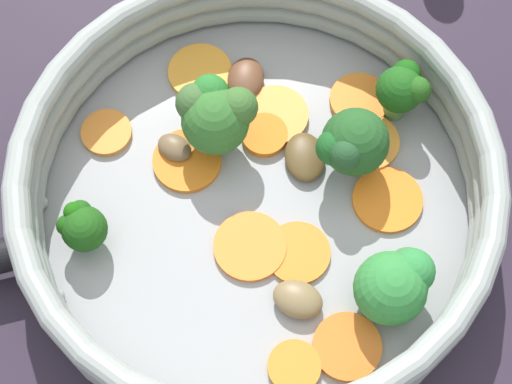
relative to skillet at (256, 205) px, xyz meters
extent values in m
plane|color=#281F2D|center=(0.00, 0.00, -0.01)|extent=(4.00, 4.00, 0.00)
cylinder|color=#939699|center=(0.00, 0.00, 0.00)|extent=(0.28, 0.28, 0.01)
torus|color=#919A96|center=(0.00, 0.00, 0.01)|extent=(0.30, 0.30, 0.02)
torus|color=#919A96|center=(0.00, 0.00, 0.03)|extent=(0.30, 0.30, 0.02)
torus|color=#919A96|center=(0.00, 0.00, 0.05)|extent=(0.30, 0.30, 0.02)
sphere|color=#979B9C|center=(-0.13, -0.02, 0.01)|extent=(0.01, 0.01, 0.01)
sphere|color=#94999C|center=(-0.11, -0.08, 0.01)|extent=(0.01, 0.01, 0.01)
cylinder|color=#F9943B|center=(0.01, 0.06, 0.01)|extent=(0.06, 0.06, 0.01)
cylinder|color=orange|center=(-0.05, 0.09, 0.01)|extent=(0.05, 0.05, 0.00)
cylinder|color=orange|center=(0.06, -0.09, 0.01)|extent=(0.06, 0.06, 0.01)
cylinder|color=orange|center=(0.03, -0.03, 0.01)|extent=(0.05, 0.05, 0.00)
cylinder|color=orange|center=(0.00, 0.05, 0.01)|extent=(0.03, 0.03, 0.01)
cylinder|color=orange|center=(-0.05, 0.02, 0.01)|extent=(0.06, 0.06, 0.00)
cylinder|color=orange|center=(0.06, 0.08, 0.01)|extent=(0.05, 0.05, 0.01)
cylinder|color=orange|center=(0.08, 0.01, 0.01)|extent=(0.06, 0.06, 0.00)
cylinder|color=#F69936|center=(0.07, 0.05, 0.01)|extent=(0.05, 0.05, 0.00)
cylinder|color=orange|center=(0.00, -0.03, 0.01)|extent=(0.06, 0.06, 0.00)
cylinder|color=orange|center=(-0.10, 0.04, 0.01)|extent=(0.05, 0.05, 0.00)
cylinder|color=orange|center=(0.03, -0.10, 0.01)|extent=(0.03, 0.03, 0.01)
cylinder|color=#6F9E5D|center=(0.09, -0.06, 0.01)|extent=(0.02, 0.02, 0.01)
sphere|color=#2E7F38|center=(0.09, -0.06, 0.03)|extent=(0.04, 0.04, 0.04)
sphere|color=#2B7F3B|center=(0.10, -0.04, 0.03)|extent=(0.03, 0.03, 0.03)
sphere|color=#327639|center=(0.09, -0.04, 0.03)|extent=(0.03, 0.03, 0.03)
cylinder|color=#5C954B|center=(-0.03, 0.04, 0.02)|extent=(0.02, 0.02, 0.02)
sphere|color=#2F6628|center=(-0.03, 0.04, 0.04)|extent=(0.04, 0.04, 0.04)
sphere|color=#256D29|center=(-0.04, 0.05, 0.04)|extent=(0.02, 0.02, 0.02)
sphere|color=#395E2E|center=(-0.04, 0.05, 0.04)|extent=(0.03, 0.03, 0.03)
sphere|color=#37622A|center=(-0.02, 0.04, 0.05)|extent=(0.03, 0.03, 0.03)
cylinder|color=#5D8F4F|center=(0.08, 0.08, 0.02)|extent=(0.01, 0.01, 0.02)
sphere|color=#1A5216|center=(0.08, 0.08, 0.04)|extent=(0.03, 0.03, 0.03)
sphere|color=#205216|center=(0.09, 0.07, 0.04)|extent=(0.02, 0.02, 0.02)
sphere|color=#144F10|center=(0.09, 0.09, 0.04)|extent=(0.02, 0.02, 0.02)
cylinder|color=#7AAE6C|center=(0.06, 0.03, 0.02)|extent=(0.01, 0.01, 0.02)
sphere|color=#204F20|center=(0.06, 0.03, 0.04)|extent=(0.04, 0.04, 0.04)
sphere|color=#18521F|center=(0.04, 0.03, 0.04)|extent=(0.02, 0.02, 0.02)
sphere|color=#1F4724|center=(0.05, 0.02, 0.05)|extent=(0.02, 0.02, 0.02)
cylinder|color=#82B26A|center=(-0.10, -0.04, 0.01)|extent=(0.01, 0.01, 0.01)
sphere|color=#1B4F14|center=(-0.10, -0.04, 0.03)|extent=(0.03, 0.03, 0.03)
sphere|color=#194E13|center=(-0.10, -0.03, 0.03)|extent=(0.01, 0.01, 0.01)
sphere|color=#17480F|center=(-0.11, -0.04, 0.03)|extent=(0.01, 0.01, 0.01)
sphere|color=#16540B|center=(-0.11, -0.03, 0.03)|extent=(0.01, 0.01, 0.01)
ellipsoid|color=olive|center=(0.03, -0.06, 0.01)|extent=(0.04, 0.03, 0.01)
ellipsoid|color=brown|center=(-0.02, 0.09, 0.01)|extent=(0.02, 0.03, 0.01)
ellipsoid|color=brown|center=(-0.06, 0.03, 0.01)|extent=(0.03, 0.03, 0.01)
ellipsoid|color=brown|center=(0.03, 0.03, 0.01)|extent=(0.03, 0.04, 0.01)
camera|label=1|loc=(0.03, -0.21, 0.51)|focal=60.00mm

